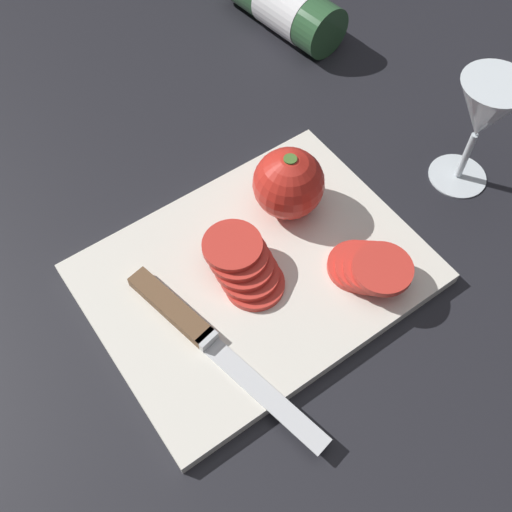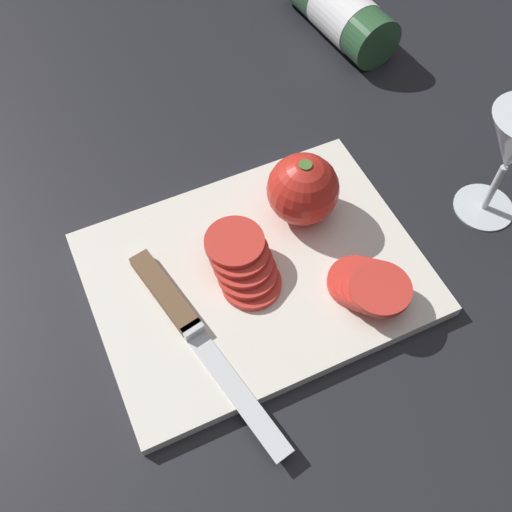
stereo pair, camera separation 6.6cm
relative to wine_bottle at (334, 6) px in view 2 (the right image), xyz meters
name	(u,v)px [view 2 (the right image)]	position (x,y,z in m)	size (l,w,h in m)	color
ground_plane	(281,294)	(0.28, 0.40, -0.04)	(3.00, 3.00, 0.00)	black
cutting_board	(256,274)	(0.30, 0.37, -0.03)	(0.37, 0.28, 0.02)	silver
wine_bottle	(334,6)	(0.00, 0.00, 0.00)	(0.10, 0.34, 0.08)	#2D5633
whole_tomato	(303,189)	(0.22, 0.31, 0.02)	(0.09, 0.09, 0.09)	red
knife	(177,309)	(0.40, 0.38, -0.02)	(0.08, 0.28, 0.01)	silver
tomato_slice_stack_near	(243,263)	(0.32, 0.36, 0.00)	(0.07, 0.11, 0.04)	red
tomato_slice_stack_far	(368,285)	(0.20, 0.45, -0.01)	(0.08, 0.10, 0.03)	red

